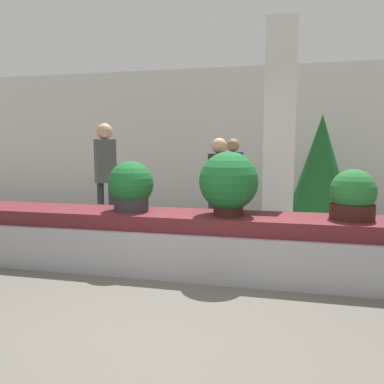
{
  "coord_description": "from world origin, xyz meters",
  "views": [
    {
      "loc": [
        0.95,
        -2.55,
        1.48
      ],
      "look_at": [
        0.0,
        1.66,
        0.94
      ],
      "focal_mm": 35.0,
      "sensor_mm": 36.0,
      "label": 1
    }
  ],
  "objects_px": {
    "potted_plant_2": "(229,183)",
    "pillar": "(279,137)",
    "potted_plant_0": "(353,196)",
    "traveler_2": "(219,183)",
    "decorated_tree": "(321,167)",
    "potted_plant_1": "(131,187)",
    "traveler_1": "(233,177)",
    "traveler_0": "(105,168)"
  },
  "relations": [
    {
      "from": "pillar",
      "to": "potted_plant_2",
      "type": "relative_size",
      "value": 4.42
    },
    {
      "from": "potted_plant_0",
      "to": "traveler_1",
      "type": "xyz_separation_m",
      "value": [
        -1.54,
        2.17,
        0.01
      ]
    },
    {
      "from": "pillar",
      "to": "potted_plant_2",
      "type": "xyz_separation_m",
      "value": [
        -0.55,
        -1.33,
        -0.54
      ]
    },
    {
      "from": "traveler_2",
      "to": "decorated_tree",
      "type": "distance_m",
      "value": 2.28
    },
    {
      "from": "potted_plant_0",
      "to": "potted_plant_2",
      "type": "xyz_separation_m",
      "value": [
        -1.33,
        -0.08,
        0.12
      ]
    },
    {
      "from": "potted_plant_2",
      "to": "traveler_0",
      "type": "relative_size",
      "value": 0.39
    },
    {
      "from": "potted_plant_0",
      "to": "traveler_0",
      "type": "xyz_separation_m",
      "value": [
        -3.52,
        1.36,
        0.18
      ]
    },
    {
      "from": "potted_plant_2",
      "to": "decorated_tree",
      "type": "relative_size",
      "value": 0.36
    },
    {
      "from": "potted_plant_2",
      "to": "traveler_1",
      "type": "distance_m",
      "value": 2.26
    },
    {
      "from": "pillar",
      "to": "potted_plant_2",
      "type": "distance_m",
      "value": 1.54
    },
    {
      "from": "potted_plant_2",
      "to": "potted_plant_0",
      "type": "bearing_deg",
      "value": 3.33
    },
    {
      "from": "potted_plant_1",
      "to": "traveler_2",
      "type": "height_order",
      "value": "traveler_2"
    },
    {
      "from": "traveler_0",
      "to": "traveler_2",
      "type": "xyz_separation_m",
      "value": [
        1.91,
        -0.31,
        -0.18
      ]
    },
    {
      "from": "traveler_1",
      "to": "decorated_tree",
      "type": "bearing_deg",
      "value": 31.06
    },
    {
      "from": "traveler_1",
      "to": "decorated_tree",
      "type": "height_order",
      "value": "decorated_tree"
    },
    {
      "from": "traveler_0",
      "to": "traveler_2",
      "type": "distance_m",
      "value": 1.94
    },
    {
      "from": "pillar",
      "to": "traveler_2",
      "type": "bearing_deg",
      "value": -165.67
    },
    {
      "from": "traveler_1",
      "to": "potted_plant_1",
      "type": "bearing_deg",
      "value": -103.08
    },
    {
      "from": "pillar",
      "to": "potted_plant_1",
      "type": "distance_m",
      "value": 2.24
    },
    {
      "from": "pillar",
      "to": "potted_plant_1",
      "type": "relative_size",
      "value": 5.3
    },
    {
      "from": "decorated_tree",
      "to": "pillar",
      "type": "bearing_deg",
      "value": -117.07
    },
    {
      "from": "potted_plant_2",
      "to": "decorated_tree",
      "type": "bearing_deg",
      "value": 65.19
    },
    {
      "from": "potted_plant_0",
      "to": "traveler_2",
      "type": "height_order",
      "value": "traveler_2"
    },
    {
      "from": "potted_plant_1",
      "to": "potted_plant_2",
      "type": "distance_m",
      "value": 1.2
    },
    {
      "from": "potted_plant_0",
      "to": "traveler_2",
      "type": "bearing_deg",
      "value": 146.95
    },
    {
      "from": "potted_plant_2",
      "to": "traveler_0",
      "type": "xyz_separation_m",
      "value": [
        -2.19,
        1.44,
        0.06
      ]
    },
    {
      "from": "potted_plant_0",
      "to": "traveler_1",
      "type": "distance_m",
      "value": 2.66
    },
    {
      "from": "potted_plant_1",
      "to": "decorated_tree",
      "type": "xyz_separation_m",
      "value": [
        2.48,
        2.72,
        0.12
      ]
    },
    {
      "from": "potted_plant_2",
      "to": "traveler_2",
      "type": "bearing_deg",
      "value": 103.95
    },
    {
      "from": "potted_plant_2",
      "to": "decorated_tree",
      "type": "height_order",
      "value": "decorated_tree"
    },
    {
      "from": "traveler_1",
      "to": "decorated_tree",
      "type": "distance_m",
      "value": 1.6
    },
    {
      "from": "pillar",
      "to": "potted_plant_2",
      "type": "height_order",
      "value": "pillar"
    },
    {
      "from": "traveler_0",
      "to": "traveler_1",
      "type": "height_order",
      "value": "traveler_0"
    },
    {
      "from": "traveler_2",
      "to": "potted_plant_0",
      "type": "bearing_deg",
      "value": 79.04
    },
    {
      "from": "traveler_1",
      "to": "decorated_tree",
      "type": "relative_size",
      "value": 0.79
    },
    {
      "from": "potted_plant_0",
      "to": "decorated_tree",
      "type": "xyz_separation_m",
      "value": [
        -0.04,
        2.7,
        0.16
      ]
    },
    {
      "from": "potted_plant_2",
      "to": "decorated_tree",
      "type": "xyz_separation_m",
      "value": [
        1.29,
        2.78,
        0.04
      ]
    },
    {
      "from": "potted_plant_0",
      "to": "potted_plant_2",
      "type": "distance_m",
      "value": 1.34
    },
    {
      "from": "potted_plant_2",
      "to": "traveler_2",
      "type": "height_order",
      "value": "traveler_2"
    },
    {
      "from": "traveler_1",
      "to": "traveler_2",
      "type": "xyz_separation_m",
      "value": [
        -0.07,
        -1.12,
        -0.01
      ]
    },
    {
      "from": "potted_plant_1",
      "to": "traveler_1",
      "type": "height_order",
      "value": "traveler_1"
    },
    {
      "from": "potted_plant_2",
      "to": "pillar",
      "type": "bearing_deg",
      "value": 67.74
    }
  ]
}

